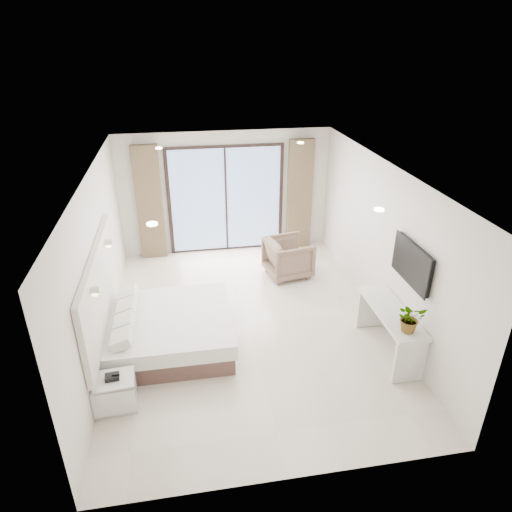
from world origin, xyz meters
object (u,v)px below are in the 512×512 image
object	(u,v)px
nightstand	(116,393)
armchair	(288,256)
console_desk	(390,322)
bed	(168,330)

from	to	relation	value
nightstand	armchair	size ratio (longest dim) A/B	0.64
console_desk	bed	bearing A→B (deg)	167.61
nightstand	console_desk	world-z (taller)	console_desk
console_desk	armchair	world-z (taller)	armchair
console_desk	nightstand	bearing A→B (deg)	-172.99
bed	console_desk	world-z (taller)	console_desk
bed	armchair	size ratio (longest dim) A/B	2.25
bed	nightstand	bearing A→B (deg)	-119.02
console_desk	armchair	bearing A→B (deg)	109.01
bed	nightstand	size ratio (longest dim) A/B	3.54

